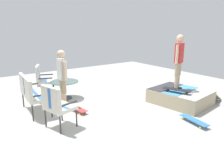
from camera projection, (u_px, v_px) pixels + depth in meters
ground_plane at (111, 109)px, 6.46m from camera, size 12.00×12.00×0.10m
skate_ramp at (181, 96)px, 6.71m from camera, size 1.82×2.07×0.43m
patio_bench at (31, 91)px, 5.88m from camera, size 1.28×0.63×1.02m
patio_chair_near_house at (42, 77)px, 7.41m from camera, size 0.78×0.75×1.02m
patio_chair_by_wall at (56, 103)px, 4.95m from camera, size 0.74×0.70×1.02m
patio_table at (65, 86)px, 7.11m from camera, size 0.90×0.90×0.57m
person_watching at (62, 75)px, 6.20m from camera, size 0.48×0.25×1.65m
person_skater at (179, 58)px, 6.45m from camera, size 0.32×0.45×1.63m
skateboard_by_bench at (76, 108)px, 6.11m from camera, size 0.82×0.30×0.10m
skateboard_spare at (194, 120)px, 5.34m from camera, size 0.82×0.33×0.10m
skateboard_on_ramp at (177, 90)px, 6.35m from camera, size 0.82×0.44×0.10m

